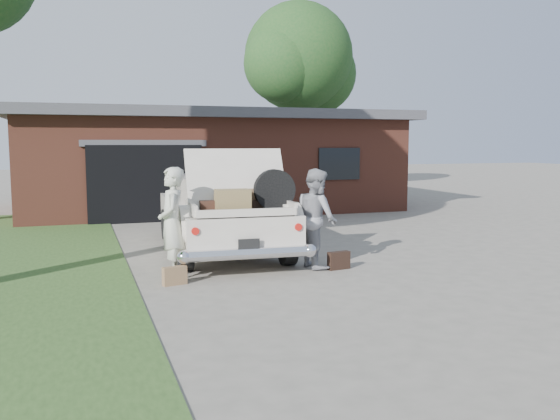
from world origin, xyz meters
name	(u,v)px	position (x,y,z in m)	size (l,w,h in m)	color
ground	(292,279)	(0.00, 0.00, 0.00)	(90.00, 90.00, 0.00)	gray
house	(206,160)	(0.98, 11.47, 1.67)	(12.80, 7.80, 3.30)	brown
tree_right	(300,63)	(6.84, 17.62, 6.02)	(5.86, 5.10, 8.84)	#38281E
sedan	(221,213)	(-0.51, 2.94, 0.81)	(2.43, 5.62, 2.16)	beige
woman_left	(172,223)	(-1.86, 0.69, 0.93)	(0.68, 0.45, 1.87)	beige
woman_right	(317,218)	(0.77, 0.80, 0.90)	(0.88, 0.68, 1.81)	gray
suitcase_left	(175,276)	(-1.91, 0.24, 0.15)	(0.39, 0.12, 0.30)	#8E6B48
suitcase_right	(339,260)	(1.07, 0.47, 0.16)	(0.42, 0.13, 0.32)	black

